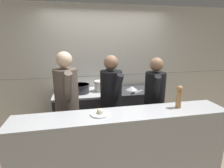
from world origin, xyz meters
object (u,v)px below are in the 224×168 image
Objects in this scene: braising_pot at (100,86)px; plated_dish_main at (100,113)px; oven_range at (83,114)px; chef_sous at (111,101)px; pepper_mill at (179,96)px; stock_pot at (64,87)px; chef_head_cook at (67,103)px; chef_line at (154,101)px; sauce_pot at (81,88)px; chefs_knife at (136,92)px; mixing_bowl_steel at (132,88)px.

braising_pot reaches higher than plated_dish_main.
oven_range is 0.64× the size of chef_sous.
pepper_mill reaches higher than oven_range.
stock_pot is 0.84× the size of pepper_mill.
chef_head_cook reaches higher than plated_dish_main.
chef_sous is (0.08, -0.69, -0.08)m from braising_pot.
oven_range is at bearing -178.47° from braising_pot.
pepper_mill is at bearing -45.72° from oven_range.
chef_line reaches higher than plated_dish_main.
chef_head_cook is (-0.23, -0.65, -0.03)m from sauce_pot.
chef_head_cook is at bearing -158.52° from chefs_knife.
mixing_bowl_steel is at bearing 120.71° from chef_line.
chef_sous is at bearing -10.69° from chef_head_cook.
plated_dish_main is 0.15× the size of chef_line.
sauce_pot is at bearing -177.18° from mixing_bowl_steel.
plated_dish_main is (-0.85, -1.32, 0.11)m from mixing_bowl_steel.
mixing_bowl_steel is 0.14× the size of chef_head_cook.
chef_head_cook is 0.70m from chef_sous.
oven_range is 4.40× the size of braising_pot.
chef_line is (1.42, -0.05, -0.06)m from chef_head_cook.
mixing_bowl_steel is (1.03, 0.02, 0.48)m from oven_range.
pepper_mill is at bearing 0.36° from plated_dish_main.
chef_sous reaches higher than mixing_bowl_steel.
oven_range is 3.43× the size of pepper_mill.
chef_line is (0.13, -0.56, 0.01)m from chefs_knife.
plated_dish_main is (0.51, -1.35, 0.02)m from stock_pot.
stock_pot reaches higher than plated_dish_main.
pepper_mill is (0.90, -1.31, 0.16)m from braising_pot.
stock_pot is 1.08× the size of braising_pot.
chef_head_cook reaches higher than chef_sous.
chefs_knife is at bearing -9.63° from oven_range.
braising_pot is 0.14× the size of chef_head_cook.
chef_head_cook is (-0.25, -0.69, 0.52)m from oven_range.
chefs_knife is at bearing 122.77° from chef_line.
stock_pot is 0.15× the size of chef_head_cook.
braising_pot is 0.14× the size of chef_sous.
chef_sous is (0.26, 0.62, -0.10)m from plated_dish_main.
oven_range is 0.55m from sauce_pot.
chefs_knife is at bearing 27.19° from chef_sous.
oven_range is 4.45× the size of plated_dish_main.
plated_dish_main is (-0.86, -1.13, 0.14)m from chefs_knife.
plated_dish_main reaches higher than mixing_bowl_steel.
chef_head_cook is at bearing 124.84° from plated_dish_main.
mixing_bowl_steel is 1.36m from pepper_mill.
stock_pot is 1.10× the size of mixing_bowl_steel.
chef_head_cook is at bearing -131.30° from braising_pot.
chefs_knife is 1.43m from plated_dish_main.
sauce_pot is 0.69m from chef_head_cook.
braising_pot is (0.38, 0.04, 0.02)m from sauce_pot.
mixing_bowl_steel is at bearing 1.05° from oven_range.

